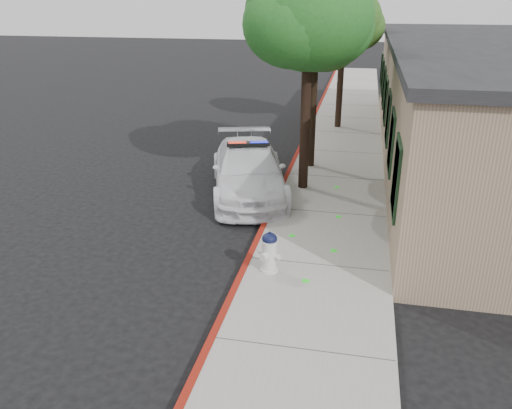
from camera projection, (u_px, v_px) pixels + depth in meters
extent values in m
plane|color=black|center=(246.00, 263.00, 11.81)|extent=(120.00, 120.00, 0.00)
cube|color=gray|center=(327.00, 215.00, 14.20)|extent=(3.20, 60.00, 0.15)
cube|color=maroon|center=(272.00, 210.00, 14.48)|extent=(0.14, 60.00, 0.16)
cube|color=#9E8367|center=(491.00, 108.00, 17.96)|extent=(7.00, 20.00, 4.00)
cube|color=black|center=(502.00, 45.00, 17.15)|extent=(7.30, 20.30, 0.24)
cube|color=black|center=(396.00, 177.00, 11.38)|extent=(0.08, 1.48, 1.68)
cube|color=black|center=(391.00, 142.00, 14.10)|extent=(0.08, 1.48, 1.68)
cube|color=black|center=(388.00, 118.00, 16.82)|extent=(0.08, 1.48, 1.68)
cube|color=black|center=(386.00, 100.00, 19.54)|extent=(0.08, 1.48, 1.68)
cube|color=black|center=(384.00, 87.00, 22.26)|extent=(0.08, 1.48, 1.68)
cube|color=black|center=(383.00, 77.00, 24.98)|extent=(0.08, 1.48, 1.68)
cube|color=black|center=(381.00, 69.00, 27.70)|extent=(0.08, 1.48, 1.68)
imported|color=white|center=(248.00, 170.00, 15.61)|extent=(3.46, 5.59, 1.51)
cube|color=black|center=(248.00, 144.00, 15.30)|extent=(1.23, 0.60, 0.10)
cube|color=red|center=(237.00, 144.00, 15.28)|extent=(0.57, 0.37, 0.11)
cube|color=#0C18CF|center=(259.00, 144.00, 15.32)|extent=(0.57, 0.37, 0.11)
cylinder|color=white|center=(269.00, 269.00, 11.16)|extent=(0.38, 0.38, 0.07)
cylinder|color=white|center=(269.00, 255.00, 11.03)|extent=(0.31, 0.31, 0.62)
cylinder|color=white|center=(270.00, 241.00, 10.91)|extent=(0.36, 0.36, 0.04)
ellipsoid|color=#0E1335|center=(270.00, 239.00, 10.88)|extent=(0.32, 0.32, 0.24)
cylinder|color=#0E1335|center=(270.00, 234.00, 10.84)|extent=(0.08, 0.08, 0.07)
cylinder|color=white|center=(262.00, 252.00, 11.12)|extent=(0.17, 0.17, 0.12)
cylinder|color=white|center=(277.00, 257.00, 10.92)|extent=(0.17, 0.17, 0.12)
cylinder|color=white|center=(264.00, 257.00, 10.87)|extent=(0.20, 0.19, 0.16)
cylinder|color=black|center=(305.00, 123.00, 15.28)|extent=(0.29, 0.29, 4.00)
ellipsoid|color=#205C1D|center=(309.00, 15.00, 14.14)|extent=(3.56, 3.56, 3.03)
ellipsoid|color=#205C1D|center=(327.00, 27.00, 14.59)|extent=(2.67, 2.67, 2.27)
ellipsoid|color=#205C1D|center=(294.00, 24.00, 13.91)|extent=(2.78, 2.78, 2.36)
cylinder|color=black|center=(312.00, 114.00, 17.36)|extent=(0.25, 0.25, 3.59)
ellipsoid|color=#214C18|center=(316.00, 31.00, 16.35)|extent=(3.00, 3.00, 2.55)
ellipsoid|color=#214C18|center=(325.00, 39.00, 16.77)|extent=(2.42, 2.42, 2.06)
ellipsoid|color=#214C18|center=(305.00, 38.00, 16.20)|extent=(2.33, 2.33, 1.98)
cylinder|color=black|center=(340.00, 85.00, 22.60)|extent=(0.27, 0.27, 3.64)
ellipsoid|color=#224B17|center=(344.00, 18.00, 21.56)|extent=(3.12, 3.12, 2.65)
ellipsoid|color=#224B17|center=(356.00, 26.00, 21.76)|extent=(2.39, 2.39, 2.03)
ellipsoid|color=#224B17|center=(336.00, 24.00, 21.42)|extent=(2.50, 2.50, 2.12)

